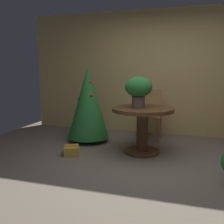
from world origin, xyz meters
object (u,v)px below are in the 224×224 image
(flower_vase, at_px, (139,88))
(wooden_chair_far, at_px, (151,112))
(round_dining_table, at_px, (142,121))
(gift_box_gold, at_px, (72,150))
(holiday_tree, at_px, (88,103))

(flower_vase, height_order, wooden_chair_far, flower_vase)
(round_dining_table, height_order, wooden_chair_far, wooden_chair_far)
(flower_vase, distance_m, gift_box_gold, 1.49)
(gift_box_gold, bearing_deg, flower_vase, 23.44)
(flower_vase, xyz_separation_m, gift_box_gold, (-1.01, -0.44, -1.00))
(round_dining_table, bearing_deg, gift_box_gold, -157.70)
(flower_vase, relative_size, holiday_tree, 0.35)
(wooden_chair_far, distance_m, holiday_tree, 1.26)
(holiday_tree, relative_size, gift_box_gold, 4.29)
(round_dining_table, bearing_deg, holiday_tree, 160.57)
(round_dining_table, xyz_separation_m, holiday_tree, (-1.12, 0.40, 0.21))
(round_dining_table, distance_m, holiday_tree, 1.21)
(holiday_tree, bearing_deg, flower_vase, -20.92)
(round_dining_table, distance_m, flower_vase, 0.53)
(holiday_tree, xyz_separation_m, gift_box_gold, (0.04, -0.84, -0.68))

